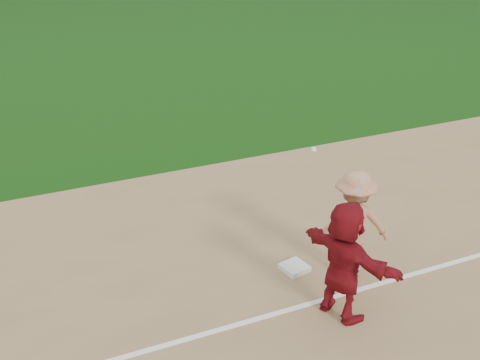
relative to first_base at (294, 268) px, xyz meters
name	(u,v)px	position (x,y,z in m)	size (l,w,h in m)	color
ground	(275,282)	(-0.47, -0.17, -0.07)	(160.00, 160.00, 0.00)	#113B0B
foul_line	(297,307)	(-0.47, -0.97, -0.04)	(60.00, 0.10, 0.01)	white
first_base	(294,268)	(0.00, 0.00, 0.00)	(0.43, 0.43, 0.10)	silver
base_runner	(344,261)	(0.08, -1.36, 0.95)	(1.85, 0.59, 1.99)	maroon
first_base_play	(353,224)	(0.86, -0.44, 0.93)	(1.43, 1.11, 2.39)	#9F9FA2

